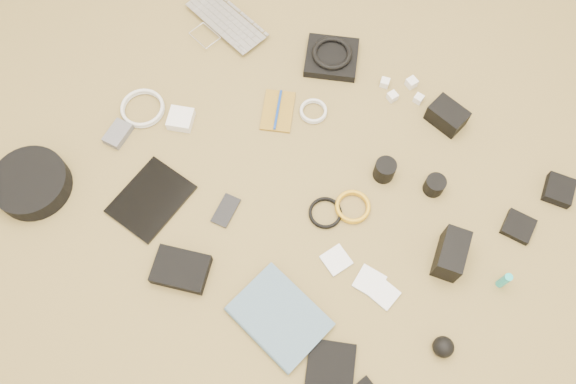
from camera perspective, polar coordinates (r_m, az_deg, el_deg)
The scene contains 32 objects.
laptop at distance 2.06m, azimuth -7.21°, elevation 16.17°, with size 0.31×0.22×0.02m, color silver.
headphone_pouch at distance 1.97m, azimuth 4.44°, elevation 13.46°, with size 0.17×0.16×0.03m, color black.
headphones at distance 1.95m, azimuth 4.50°, elevation 13.88°, with size 0.14×0.14×0.02m, color black.
charger_a at distance 1.94m, azimuth 9.80°, elevation 10.89°, with size 0.03×0.03×0.03m, color white.
charger_b at distance 1.95m, azimuth 12.44°, elevation 10.78°, with size 0.03×0.03×0.03m, color white.
charger_c at distance 1.92m, azimuth 13.12°, elevation 9.21°, with size 0.03×0.03×0.03m, color white.
charger_d at distance 1.91m, azimuth 10.56°, elevation 9.52°, with size 0.03×0.03×0.03m, color white.
dslr_camera at distance 1.89m, azimuth 15.86°, elevation 7.46°, with size 0.12×0.08×0.07m, color black.
lens_pouch at distance 1.91m, azimuth 25.81°, elevation 0.19°, with size 0.08×0.09×0.03m, color black.
notebook_olive at distance 1.86m, azimuth -1.04°, elevation 8.23°, with size 0.10×0.15×0.01m, color olive.
pen_blue at distance 1.85m, azimuth -1.04°, elevation 8.37°, with size 0.01×0.01×0.15m, color #123795.
cable_white_a at distance 1.86m, azimuth 2.59°, elevation 8.12°, with size 0.09×0.09×0.01m, color silver.
lens_a at distance 1.75m, azimuth 9.79°, elevation 2.22°, with size 0.07×0.07×0.07m, color black.
lens_b at distance 1.77m, azimuth 14.66°, elevation 0.68°, with size 0.06×0.06×0.06m, color black.
card_reader at distance 1.81m, azimuth 22.36°, elevation -3.27°, with size 0.08×0.08×0.02m, color black.
power_brick at distance 1.86m, azimuth -10.84°, elevation 7.29°, with size 0.08×0.08×0.03m, color white.
cable_white_b at distance 1.92m, azimuth -14.51°, elevation 8.14°, with size 0.14×0.14×0.01m, color silver.
cable_black at distance 1.70m, azimuth 3.80°, elevation -2.18°, with size 0.10×0.10×0.01m, color black.
cable_yellow at distance 1.72m, azimuth 6.57°, elevation -1.58°, with size 0.11×0.11×0.01m, color gold.
flash at distance 1.68m, azimuth 16.22°, elevation -6.06°, with size 0.07×0.13×0.10m, color black.
lens_cleaner at distance 1.71m, azimuth 21.10°, elevation -8.39°, with size 0.02×0.02×0.08m, color #1AA9A5.
battery_charger at distance 1.89m, azimuth -16.89°, elevation 5.67°, with size 0.06×0.09×0.03m, color #57575C.
tablet at distance 1.77m, azimuth -13.74°, elevation -0.71°, with size 0.18×0.23×0.01m, color black.
phone at distance 1.71m, azimuth -6.33°, elevation -1.88°, with size 0.05×0.10×0.01m, color black.
filter_case_left at distance 1.66m, azimuth 4.92°, elevation -6.91°, with size 0.07×0.07×0.01m, color silver.
filter_case_mid at distance 1.65m, azimuth 8.27°, elevation -8.99°, with size 0.08×0.08×0.01m, color silver.
filter_case_right at distance 1.65m, azimuth 9.78°, elevation -10.21°, with size 0.07×0.07×0.01m, color silver.
air_blower at distance 1.63m, azimuth 15.50°, elevation -14.93°, with size 0.06×0.06×0.06m, color black.
headphone_case at distance 1.88m, azimuth -24.59°, elevation 0.81°, with size 0.23×0.23×0.06m, color black.
drive_case at distance 1.66m, azimuth -10.82°, elevation -7.73°, with size 0.16×0.11×0.04m, color black.
paperback at distance 1.60m, azimuth -3.34°, elevation -14.93°, with size 0.19×0.25×0.02m, color #456276.
notebook_black_a at distance 1.59m, azimuth 4.20°, elevation -18.55°, with size 0.13×0.21×0.01m, color black.
Camera 1 is at (0.37, -0.60, 1.59)m, focal length 35.00 mm.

